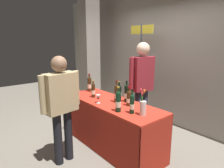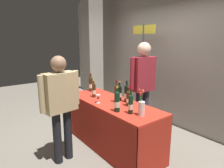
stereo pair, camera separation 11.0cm
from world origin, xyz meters
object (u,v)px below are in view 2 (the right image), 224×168
at_px(featured_wine_bottle, 119,92).
at_px(concrete_pillar, 92,46).
at_px(flower_vase, 141,107).
at_px(vendor_presenter, 143,81).
at_px(taster_foreground_right, 61,100).
at_px(booth_signpost, 143,62).
at_px(display_bottle_0, 127,93).
at_px(tasting_table, 112,116).
at_px(wine_glass_near_vendor, 98,97).

bearing_deg(featured_wine_bottle, concrete_pillar, 159.49).
relative_size(flower_vase, vendor_presenter, 0.21).
height_order(flower_vase, taster_foreground_right, taster_foreground_right).
bearing_deg(booth_signpost, featured_wine_bottle, -65.44).
height_order(featured_wine_bottle, display_bottle_0, display_bottle_0).
relative_size(concrete_pillar, flower_vase, 8.62).
bearing_deg(vendor_presenter, tasting_table, 9.98).
distance_m(concrete_pillar, wine_glass_near_vendor, 2.37).
bearing_deg(booth_signpost, wine_glass_near_vendor, -75.03).
height_order(tasting_table, taster_foreground_right, taster_foreground_right).
relative_size(flower_vase, booth_signpost, 0.18).
relative_size(tasting_table, wine_glass_near_vendor, 13.67).
relative_size(wine_glass_near_vendor, taster_foreground_right, 0.09).
height_order(featured_wine_bottle, wine_glass_near_vendor, featured_wine_bottle).
xyz_separation_m(tasting_table, display_bottle_0, (0.15, 0.18, 0.41)).
bearing_deg(wine_glass_near_vendor, booth_signpost, 104.97).
distance_m(tasting_table, booth_signpost, 1.48).
height_order(wine_glass_near_vendor, vendor_presenter, vendor_presenter).
relative_size(featured_wine_bottle, flower_vase, 0.87).
height_order(vendor_presenter, taster_foreground_right, vendor_presenter).
bearing_deg(taster_foreground_right, wine_glass_near_vendor, -11.31).
xyz_separation_m(vendor_presenter, taster_foreground_right, (-0.13, -1.54, -0.11)).
bearing_deg(vendor_presenter, flower_vase, 51.82).
xyz_separation_m(concrete_pillar, flower_vase, (2.76, -0.97, -0.69)).
distance_m(display_bottle_0, booth_signpost, 1.22).
distance_m(concrete_pillar, display_bottle_0, 2.42).
relative_size(tasting_table, display_bottle_0, 5.30).
relative_size(concrete_pillar, vendor_presenter, 1.84).
distance_m(wine_glass_near_vendor, booth_signpost, 1.49).
relative_size(vendor_presenter, taster_foreground_right, 1.11).
relative_size(display_bottle_0, booth_signpost, 0.17).
distance_m(display_bottle_0, taster_foreground_right, 1.04).
relative_size(wine_glass_near_vendor, flower_vase, 0.37).
xyz_separation_m(flower_vase, vendor_presenter, (-0.72, 0.78, 0.13)).
bearing_deg(flower_vase, vendor_presenter, 132.81).
height_order(concrete_pillar, wine_glass_near_vendor, concrete_pillar).
relative_size(taster_foreground_right, booth_signpost, 0.75).
height_order(vendor_presenter, booth_signpost, booth_signpost).
bearing_deg(flower_vase, tasting_table, 175.81).
relative_size(display_bottle_0, flower_vase, 0.94).
distance_m(featured_wine_bottle, display_bottle_0, 0.15).
height_order(wine_glass_near_vendor, booth_signpost, booth_signpost).
bearing_deg(display_bottle_0, taster_foreground_right, -106.47).
bearing_deg(concrete_pillar, display_bottle_0, -18.62).
distance_m(concrete_pillar, tasting_table, 2.49).
height_order(display_bottle_0, booth_signpost, booth_signpost).
xyz_separation_m(display_bottle_0, booth_signpost, (-0.62, 0.99, 0.37)).
bearing_deg(wine_glass_near_vendor, tasting_table, 64.95).
height_order(taster_foreground_right, booth_signpost, booth_signpost).
bearing_deg(booth_signpost, vendor_presenter, -44.51).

